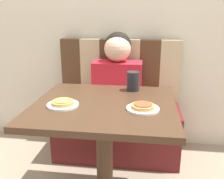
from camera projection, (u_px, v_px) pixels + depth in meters
The scene contains 10 objects.
wall_back at pixel (122, 4), 2.17m from camera, with size 7.00×0.05×2.60m.
booth_seat at pixel (117, 130), 2.21m from camera, with size 1.06×0.48×0.45m.
booth_backrest at pixel (120, 70), 2.25m from camera, with size 1.06×0.09×0.55m.
dining_table at pixel (104, 121), 1.45m from camera, with size 0.80×0.73×0.73m.
person at pixel (117, 70), 2.05m from camera, with size 0.40×0.24×0.63m.
plate_left at pixel (63, 105), 1.37m from camera, with size 0.17×0.17×0.01m.
plate_right at pixel (143, 109), 1.32m from camera, with size 0.17×0.17×0.01m.
pizza_left at pixel (63, 102), 1.37m from camera, with size 0.12×0.12×0.02m.
pizza_right at pixel (143, 106), 1.31m from camera, with size 0.12×0.12×0.02m.
drinking_cup at pixel (133, 81), 1.63m from camera, with size 0.08×0.08×0.13m.
Camera 1 is at (0.22, -1.31, 1.23)m, focal length 40.00 mm.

